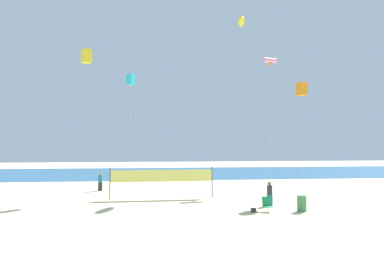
% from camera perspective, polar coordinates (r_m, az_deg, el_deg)
% --- Properties ---
extents(ground_plane, '(120.00, 120.00, 0.00)m').
position_cam_1_polar(ground_plane, '(17.74, -0.13, -16.37)').
color(ground_plane, beige).
extents(ocean_band, '(120.00, 20.00, 0.01)m').
position_cam_1_polar(ocean_band, '(48.89, -3.91, -7.50)').
color(ocean_band, '#28608C').
rests_on(ocean_band, ground).
extents(beachgoer_charcoal_shirt, '(0.37, 0.37, 1.62)m').
position_cam_1_polar(beachgoer_charcoal_shirt, '(24.19, 12.86, -10.50)').
color(beachgoer_charcoal_shirt, '#19727A').
rests_on(beachgoer_charcoal_shirt, ground).
extents(beachgoer_teal_shirt, '(0.37, 0.37, 1.62)m').
position_cam_1_polar(beachgoer_teal_shirt, '(31.70, -15.10, -8.56)').
color(beachgoer_teal_shirt, '#2D2D33').
rests_on(beachgoer_teal_shirt, ground).
extents(folding_beach_chair, '(0.52, 0.65, 0.89)m').
position_cam_1_polar(folding_beach_chair, '(22.11, 12.43, -12.31)').
color(folding_beach_chair, '#1E8C4C').
rests_on(folding_beach_chair, ground).
extents(trash_barrel, '(0.57, 0.57, 0.98)m').
position_cam_1_polar(trash_barrel, '(22.71, 17.90, -11.93)').
color(trash_barrel, '#3F7F4C').
rests_on(trash_barrel, ground).
extents(volleyball_net, '(7.92, 0.34, 2.40)m').
position_cam_1_polar(volleyball_net, '(26.52, -5.03, -8.17)').
color(volleyball_net, '#4C4C51').
rests_on(volleyball_net, ground).
extents(beach_handbag, '(0.31, 0.15, 0.25)m').
position_cam_1_polar(beach_handbag, '(21.83, 10.25, -13.37)').
color(beach_handbag, '#2D2D33').
rests_on(beach_handbag, ground).
extents(kite_yellow_inflatable, '(1.14, 2.22, 17.26)m').
position_cam_1_polar(kite_yellow_inflatable, '(36.92, 8.24, 17.17)').
color(kite_yellow_inflatable, silver).
rests_on(kite_yellow_inflatable, ground).
extents(kite_pink_tube, '(1.51, 0.81, 12.85)m').
position_cam_1_polar(kite_pink_tube, '(35.97, 12.88, 10.89)').
color(kite_pink_tube, silver).
rests_on(kite_pink_tube, ground).
extents(kite_yellow_box, '(1.20, 1.20, 13.84)m').
position_cam_1_polar(kite_yellow_box, '(37.21, -17.27, 11.40)').
color(kite_yellow_box, silver).
rests_on(kite_yellow_box, ground).
extents(kite_cyan_box, '(0.75, 0.75, 10.11)m').
position_cam_1_polar(kite_cyan_box, '(29.75, -10.26, 7.99)').
color(kite_cyan_box, silver).
rests_on(kite_cyan_box, ground).
extents(kite_orange_box, '(0.75, 0.75, 9.15)m').
position_cam_1_polar(kite_orange_box, '(29.15, 17.86, 6.21)').
color(kite_orange_box, silver).
rests_on(kite_orange_box, ground).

